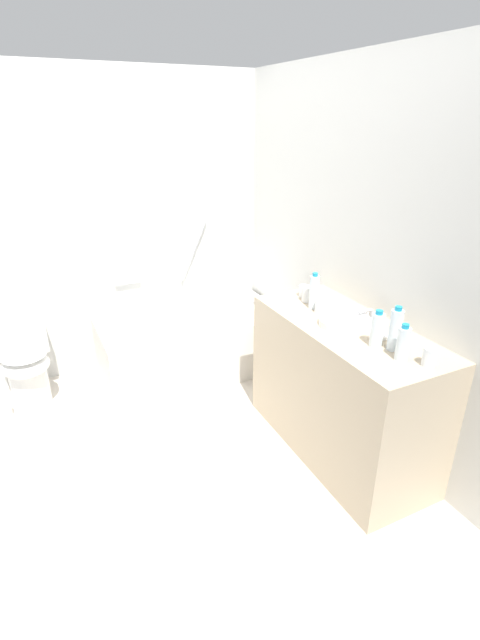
{
  "coord_description": "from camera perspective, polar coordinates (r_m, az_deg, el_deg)",
  "views": [
    {
      "loc": [
        -0.61,
        -2.45,
        2.03
      ],
      "look_at": [
        0.64,
        0.14,
        0.75
      ],
      "focal_mm": 25.73,
      "sensor_mm": 36.0,
      "label": 1
    }
  ],
  "objects": [
    {
      "name": "water_bottle_3",
      "position": [
        2.44,
        19.6,
        -2.77
      ],
      "size": [
        0.06,
        0.06,
        0.2
      ],
      "color": "silver",
      "rests_on": "vanity_counter"
    },
    {
      "name": "vanity_counter",
      "position": [
        3.01,
        12.44,
        -8.41
      ],
      "size": [
        0.57,
        1.33,
        0.9
      ],
      "primitive_type": "cube",
      "color": "tan",
      "rests_on": "ground_plane"
    },
    {
      "name": "water_bottle_2",
      "position": [
        2.54,
        16.69,
        -1.16
      ],
      "size": [
        0.07,
        0.07,
        0.21
      ],
      "color": "silver",
      "rests_on": "vanity_counter"
    },
    {
      "name": "ground_plane",
      "position": [
        3.24,
        -9.55,
        -15.32
      ],
      "size": [
        3.66,
        3.66,
        0.0
      ],
      "primitive_type": "plane",
      "color": "beige"
    },
    {
      "name": "drinking_glass_3",
      "position": [
        2.93,
        9.95,
        1.7
      ],
      "size": [
        0.07,
        0.07,
        0.08
      ],
      "primitive_type": "cylinder",
      "color": "white",
      "rests_on": "vanity_counter"
    },
    {
      "name": "drinking_glass_0",
      "position": [
        3.09,
        8.41,
        3.21
      ],
      "size": [
        0.08,
        0.08,
        0.1
      ],
      "primitive_type": "cylinder",
      "color": "white",
      "rests_on": "vanity_counter"
    },
    {
      "name": "toilet",
      "position": [
        3.82,
        -25.17,
        -4.87
      ],
      "size": [
        0.39,
        0.51,
        0.67
      ],
      "rotation": [
        0.0,
        0.0,
        -1.5
      ],
      "color": "white",
      "rests_on": "ground_plane"
    },
    {
      "name": "soap_dish",
      "position": [
        2.67,
        16.95,
        -2.03
      ],
      "size": [
        0.09,
        0.06,
        0.02
      ],
      "primitive_type": "cube",
      "color": "white",
      "rests_on": "vanity_counter"
    },
    {
      "name": "sink_basin",
      "position": [
        2.78,
        12.94,
        -0.22
      ],
      "size": [
        0.31,
        0.31,
        0.04
      ],
      "primitive_type": "cylinder",
      "color": "white",
      "rests_on": "vanity_counter"
    },
    {
      "name": "water_bottle_0",
      "position": [
        2.53,
        18.76,
        -1.14
      ],
      "size": [
        0.07,
        0.07,
        0.25
      ],
      "color": "silver",
      "rests_on": "vanity_counter"
    },
    {
      "name": "bathtub",
      "position": [
        3.95,
        -6.03,
        -2.62
      ],
      "size": [
        1.51,
        0.78,
        1.22
      ],
      "color": "white",
      "rests_on": "ground_plane"
    },
    {
      "name": "sink_faucet",
      "position": [
        2.89,
        15.83,
        0.63
      ],
      "size": [
        0.11,
        0.15,
        0.07
      ],
      "color": "#A8A8AD",
      "rests_on": "vanity_counter"
    },
    {
      "name": "water_bottle_1",
      "position": [
        2.96,
        9.19,
        3.49
      ],
      "size": [
        0.06,
        0.06,
        0.24
      ],
      "color": "silver",
      "rests_on": "vanity_counter"
    },
    {
      "name": "toilet_paper_roll",
      "position": [
        3.85,
        -27.33,
        -9.97
      ],
      "size": [
        0.11,
        0.11,
        0.11
      ],
      "primitive_type": "cylinder",
      "color": "white",
      "rests_on": "ground_plane"
    },
    {
      "name": "wall_right_mirror",
      "position": [
        3.26,
        13.02,
        8.5
      ],
      "size": [
        0.1,
        2.98,
        2.39
      ],
      "primitive_type": "cube",
      "color": "silver",
      "rests_on": "ground_plane"
    },
    {
      "name": "drinking_glass_1",
      "position": [
        2.45,
        22.48,
        -4.26
      ],
      "size": [
        0.07,
        0.07,
        0.1
      ],
      "primitive_type": "cylinder",
      "color": "white",
      "rests_on": "vanity_counter"
    },
    {
      "name": "drinking_glass_2",
      "position": [
        3.18,
        7.93,
        3.61
      ],
      "size": [
        0.07,
        0.07,
        0.08
      ],
      "primitive_type": "cylinder",
      "color": "white",
      "rests_on": "vanity_counter"
    },
    {
      "name": "wall_back_tiled",
      "position": [
        3.92,
        -16.58,
        10.69
      ],
      "size": [
        3.06,
        0.1,
        2.39
      ],
      "primitive_type": "cube",
      "color": "silver",
      "rests_on": "ground_plane"
    }
  ]
}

